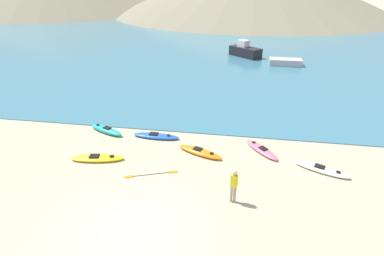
{
  "coord_description": "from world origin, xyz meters",
  "views": [
    {
      "loc": [
        3.94,
        -8.72,
        9.25
      ],
      "look_at": [
        1.18,
        8.51,
        0.5
      ],
      "focal_mm": 28.0,
      "sensor_mm": 36.0,
      "label": 1
    }
  ],
  "objects_px": {
    "kayak_on_sand_2": "(322,169)",
    "moored_boat_0": "(245,51)",
    "kayak_on_sand_4": "(262,150)",
    "loose_paddle": "(151,174)",
    "moored_boat_2": "(285,62)",
    "kayak_on_sand_1": "(97,158)",
    "moored_boat_1": "(343,23)",
    "kayak_on_sand_0": "(200,152)",
    "person_near_foreground": "(234,184)",
    "kayak_on_sand_3": "(156,136)",
    "kayak_on_sand_5": "(106,130)"
  },
  "relations": [
    {
      "from": "moored_boat_0",
      "to": "moored_boat_2",
      "type": "bearing_deg",
      "value": -37.95
    },
    {
      "from": "person_near_foreground",
      "to": "loose_paddle",
      "type": "xyz_separation_m",
      "value": [
        -4.31,
        1.46,
        -0.98
      ]
    },
    {
      "from": "kayak_on_sand_4",
      "to": "moored_boat_2",
      "type": "distance_m",
      "value": 20.85
    },
    {
      "from": "loose_paddle",
      "to": "person_near_foreground",
      "type": "bearing_deg",
      "value": -18.67
    },
    {
      "from": "kayak_on_sand_0",
      "to": "kayak_on_sand_1",
      "type": "height_order",
      "value": "kayak_on_sand_0"
    },
    {
      "from": "kayak_on_sand_2",
      "to": "loose_paddle",
      "type": "distance_m",
      "value": 9.1
    },
    {
      "from": "kayak_on_sand_4",
      "to": "moored_boat_2",
      "type": "height_order",
      "value": "moored_boat_2"
    },
    {
      "from": "kayak_on_sand_1",
      "to": "kayak_on_sand_3",
      "type": "distance_m",
      "value": 4.05
    },
    {
      "from": "kayak_on_sand_4",
      "to": "kayak_on_sand_5",
      "type": "bearing_deg",
      "value": 174.94
    },
    {
      "from": "moored_boat_0",
      "to": "moored_boat_1",
      "type": "relative_size",
      "value": 1.24
    },
    {
      "from": "kayak_on_sand_0",
      "to": "kayak_on_sand_2",
      "type": "relative_size",
      "value": 1.0
    },
    {
      "from": "kayak_on_sand_2",
      "to": "moored_boat_0",
      "type": "xyz_separation_m",
      "value": [
        -4.15,
        25.79,
        0.65
      ]
    },
    {
      "from": "kayak_on_sand_0",
      "to": "moored_boat_0",
      "type": "relative_size",
      "value": 0.66
    },
    {
      "from": "kayak_on_sand_5",
      "to": "person_near_foreground",
      "type": "bearing_deg",
      "value": -33.25
    },
    {
      "from": "kayak_on_sand_0",
      "to": "moored_boat_0",
      "type": "height_order",
      "value": "moored_boat_0"
    },
    {
      "from": "moored_boat_1",
      "to": "moored_boat_2",
      "type": "height_order",
      "value": "moored_boat_1"
    },
    {
      "from": "kayak_on_sand_4",
      "to": "loose_paddle",
      "type": "distance_m",
      "value": 6.71
    },
    {
      "from": "moored_boat_1",
      "to": "moored_boat_0",
      "type": "bearing_deg",
      "value": -123.86
    },
    {
      "from": "kayak_on_sand_3",
      "to": "loose_paddle",
      "type": "xyz_separation_m",
      "value": [
        0.81,
        -3.99,
        -0.12
      ]
    },
    {
      "from": "kayak_on_sand_2",
      "to": "kayak_on_sand_4",
      "type": "distance_m",
      "value": 3.47
    },
    {
      "from": "kayak_on_sand_3",
      "to": "kayak_on_sand_2",
      "type": "bearing_deg",
      "value": -13.06
    },
    {
      "from": "kayak_on_sand_4",
      "to": "kayak_on_sand_3",
      "type": "bearing_deg",
      "value": 174.09
    },
    {
      "from": "person_near_foreground",
      "to": "loose_paddle",
      "type": "relative_size",
      "value": 0.65
    },
    {
      "from": "kayak_on_sand_0",
      "to": "person_near_foreground",
      "type": "xyz_separation_m",
      "value": [
        2.06,
        -3.9,
        0.85
      ]
    },
    {
      "from": "kayak_on_sand_5",
      "to": "moored_boat_1",
      "type": "relative_size",
      "value": 0.8
    },
    {
      "from": "kayak_on_sand_4",
      "to": "person_near_foreground",
      "type": "relative_size",
      "value": 1.43
    },
    {
      "from": "kayak_on_sand_3",
      "to": "kayak_on_sand_5",
      "type": "bearing_deg",
      "value": 176.56
    },
    {
      "from": "kayak_on_sand_1",
      "to": "kayak_on_sand_2",
      "type": "distance_m",
      "value": 12.37
    },
    {
      "from": "kayak_on_sand_1",
      "to": "moored_boat_1",
      "type": "height_order",
      "value": "moored_boat_1"
    },
    {
      "from": "kayak_on_sand_0",
      "to": "kayak_on_sand_5",
      "type": "xyz_separation_m",
      "value": [
        -6.57,
        1.75,
        0.03
      ]
    },
    {
      "from": "kayak_on_sand_3",
      "to": "moored_boat_2",
      "type": "distance_m",
      "value": 22.36
    },
    {
      "from": "kayak_on_sand_1",
      "to": "loose_paddle",
      "type": "xyz_separation_m",
      "value": [
        3.41,
        -0.88,
        -0.11
      ]
    },
    {
      "from": "kayak_on_sand_2",
      "to": "loose_paddle",
      "type": "relative_size",
      "value": 1.08
    },
    {
      "from": "kayak_on_sand_0",
      "to": "person_near_foreground",
      "type": "bearing_deg",
      "value": -62.2
    },
    {
      "from": "kayak_on_sand_0",
      "to": "kayak_on_sand_1",
      "type": "xyz_separation_m",
      "value": [
        -5.66,
        -1.56,
        -0.02
      ]
    },
    {
      "from": "person_near_foreground",
      "to": "kayak_on_sand_2",
      "type": "bearing_deg",
      "value": 34.55
    },
    {
      "from": "person_near_foreground",
      "to": "moored_boat_1",
      "type": "bearing_deg",
      "value": 70.7
    },
    {
      "from": "kayak_on_sand_3",
      "to": "moored_boat_2",
      "type": "height_order",
      "value": "moored_boat_2"
    },
    {
      "from": "kayak_on_sand_1",
      "to": "loose_paddle",
      "type": "bearing_deg",
      "value": -14.55
    },
    {
      "from": "moored_boat_1",
      "to": "loose_paddle",
      "type": "bearing_deg",
      "value": -113.45
    },
    {
      "from": "kayak_on_sand_2",
      "to": "loose_paddle",
      "type": "height_order",
      "value": "kayak_on_sand_2"
    },
    {
      "from": "kayak_on_sand_1",
      "to": "moored_boat_1",
      "type": "bearing_deg",
      "value": 63.41
    },
    {
      "from": "kayak_on_sand_0",
      "to": "kayak_on_sand_1",
      "type": "relative_size",
      "value": 0.93
    },
    {
      "from": "kayak_on_sand_0",
      "to": "kayak_on_sand_5",
      "type": "distance_m",
      "value": 6.8
    },
    {
      "from": "kayak_on_sand_4",
      "to": "kayak_on_sand_5",
      "type": "xyz_separation_m",
      "value": [
        -10.16,
        0.9,
        0.04
      ]
    },
    {
      "from": "kayak_on_sand_4",
      "to": "moored_boat_0",
      "type": "relative_size",
      "value": 0.57
    },
    {
      "from": "kayak_on_sand_2",
      "to": "moored_boat_2",
      "type": "distance_m",
      "value": 22.1
    },
    {
      "from": "moored_boat_0",
      "to": "loose_paddle",
      "type": "xyz_separation_m",
      "value": [
        -4.78,
        -27.52,
        -0.76
      ]
    },
    {
      "from": "kayak_on_sand_1",
      "to": "kayak_on_sand_4",
      "type": "distance_m",
      "value": 9.56
    },
    {
      "from": "kayak_on_sand_1",
      "to": "person_near_foreground",
      "type": "height_order",
      "value": "person_near_foreground"
    }
  ]
}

